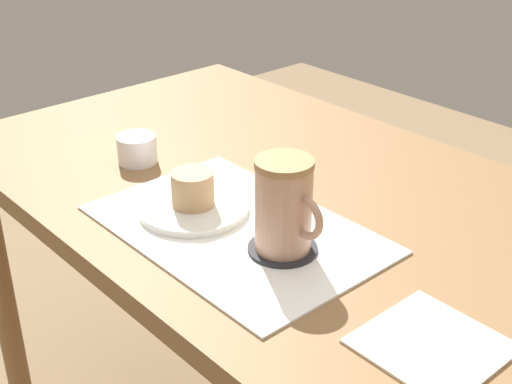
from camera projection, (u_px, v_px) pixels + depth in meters
The scene contains 8 objects.
dining_table at pixel (311, 243), 1.17m from camera, with size 1.36×0.71×0.71m.
placemat at pixel (236, 229), 1.06m from camera, with size 0.43×0.29×0.00m, color white.
pastry_plate at pixel (194, 208), 1.10m from camera, with size 0.17×0.17×0.01m, color silver.
pastry at pixel (193, 189), 1.09m from camera, with size 0.07×0.07×0.05m, color tan.
coffee_coaster at pixel (283, 248), 1.00m from camera, with size 0.10×0.10×0.01m, color #232328.
coffee_mug at pixel (285, 205), 0.97m from camera, with size 0.11×0.08×0.13m.
paper_napkin at pixel (432, 345), 0.82m from camera, with size 0.15×0.15×0.00m, color silver.
sugar_bowl at pixel (137, 149), 1.26m from camera, with size 0.07×0.07×0.05m, color white.
Camera 1 is at (0.69, -0.74, 1.25)m, focal length 50.00 mm.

